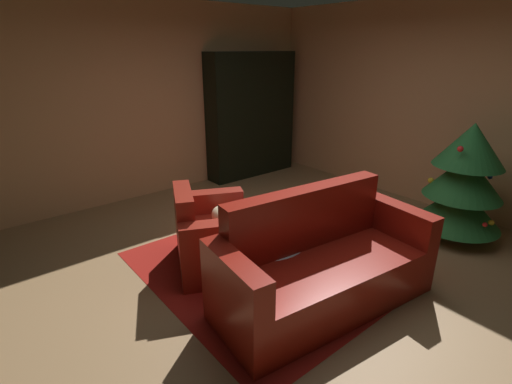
% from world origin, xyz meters
% --- Properties ---
extents(ground_plane, '(6.85, 6.85, 0.00)m').
position_xyz_m(ground_plane, '(0.00, 0.00, 0.00)').
color(ground_plane, '#936F48').
extents(wall_back, '(5.83, 0.06, 2.75)m').
position_xyz_m(wall_back, '(0.00, 2.66, 1.37)').
color(wall_back, tan).
rests_on(wall_back, ground).
extents(wall_left, '(0.06, 5.38, 2.75)m').
position_xyz_m(wall_left, '(-2.88, 0.00, 1.37)').
color(wall_left, tan).
rests_on(wall_left, ground).
extents(area_rug, '(2.44, 1.81, 0.01)m').
position_xyz_m(area_rug, '(-0.15, -0.44, 0.00)').
color(area_rug, maroon).
rests_on(area_rug, ground).
extents(bookshelf_unit, '(0.36, 1.62, 2.05)m').
position_xyz_m(bookshelf_unit, '(-2.64, 1.65, 1.01)').
color(bookshelf_unit, black).
rests_on(bookshelf_unit, ground).
extents(armchair_red, '(1.19, 1.08, 0.84)m').
position_xyz_m(armchair_red, '(-0.54, -0.64, 0.31)').
color(armchair_red, maroon).
rests_on(armchair_red, ground).
extents(couch_red, '(1.01, 2.02, 0.98)m').
position_xyz_m(couch_red, '(0.58, -0.25, 0.33)').
color(couch_red, maroon).
rests_on(couch_red, ground).
extents(coffee_table, '(0.74, 0.74, 0.44)m').
position_xyz_m(coffee_table, '(0.04, -0.43, 0.40)').
color(coffee_table, black).
rests_on(coffee_table, ground).
extents(book_stack_on_table, '(0.23, 0.19, 0.13)m').
position_xyz_m(book_stack_on_table, '(-0.00, -0.45, 0.50)').
color(book_stack_on_table, gray).
rests_on(book_stack_on_table, coffee_table).
extents(bottle_on_table, '(0.06, 0.06, 0.27)m').
position_xyz_m(bottle_on_table, '(0.05, -0.23, 0.54)').
color(bottle_on_table, navy).
rests_on(bottle_on_table, coffee_table).
extents(decorated_tree, '(0.94, 0.94, 1.36)m').
position_xyz_m(decorated_tree, '(0.76, 1.89, 0.70)').
color(decorated_tree, brown).
rests_on(decorated_tree, ground).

